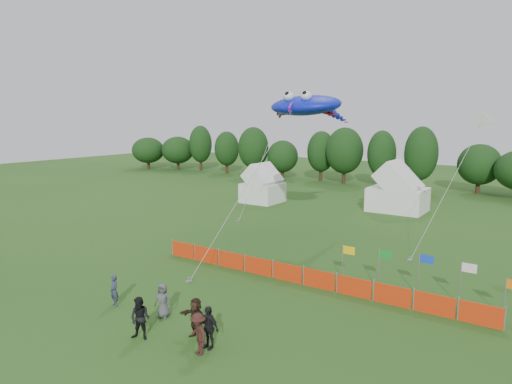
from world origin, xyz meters
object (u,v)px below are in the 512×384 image
Objects in this scene: barrier_fence at (303,276)px; spectator_e at (163,300)px; spectator_d at (209,327)px; tent_right at (398,192)px; spectator_c at (198,334)px; spectator_f at (196,318)px; spectator_b at (140,318)px; stingray_kite at (308,106)px; tent_left at (263,187)px; spectator_a at (114,291)px.

spectator_e reaches higher than barrier_fence.
tent_right is at bearing 99.13° from spectator_d.
tent_right reaches higher than spectator_c.
spectator_f reaches higher than spectator_e.
tent_right is 31.65m from spectator_d.
tent_right is 3.08× the size of spectator_f.
spectator_b is 21.19m from stingray_kite.
tent_right is 32.29m from spectator_c.
tent_left is 2.40× the size of spectator_e.
spectator_b is at bearing -83.26° from stingray_kite.
spectator_c is (6.52, -1.21, 0.06)m from spectator_a.
spectator_f is at bearing 166.40° from spectator_d.
spectator_b is 1.04× the size of spectator_d.
tent_left is at bearing 124.77° from spectator_d.
spectator_e is (2.91, 0.44, 0.03)m from spectator_a.
spectator_b reaches higher than barrier_fence.
stingray_kite reaches higher than spectator_e.
spectator_f is (-0.76, -8.03, 0.37)m from barrier_fence.
spectator_e is 19.33m from stingray_kite.
stingray_kite reaches higher than spectator_f.
spectator_a is 19.73m from stingray_kite.
spectator_c is 1.40m from spectator_f.
tent_left is 2.48× the size of spectator_a.
spectator_d is at bearing 115.86° from spectator_c.
spectator_f is at bearing 160.53° from spectator_c.
spectator_a is at bearing -98.14° from tent_right.
spectator_f is (5.52, -0.23, 0.09)m from spectator_a.
barrier_fence is at bearing 48.30° from spectator_e.
stingray_kite reaches higher than tent_right.
spectator_a is at bearing 135.94° from spectator_b.
stingray_kite is at bearing 99.92° from spectator_a.
tent_right reaches higher than spectator_e.
spectator_c is (15.82, -28.69, -0.89)m from tent_left.
spectator_c is at bearing -86.28° from tent_right.
spectator_d is at bearing -86.23° from tent_right.
spectator_f is at bearing -95.43° from barrier_fence.
tent_left is at bearing 136.70° from stingray_kite.
tent_left is 16.95m from stingray_kite.
barrier_fence is at bearing 92.11° from spectator_f.
spectator_a is 0.08× the size of stingray_kite.
spectator_d is 0.09× the size of stingray_kite.
stingray_kite is at bearing 116.87° from barrier_fence.
tent_right is 3.19× the size of spectator_c.
barrier_fence is 14.36m from stingray_kite.
barrier_fence is at bearing -63.13° from stingray_kite.
stingray_kite is at bearing 111.14° from spectator_d.
stingray_kite reaches higher than tent_left.
spectator_d is (2.08, -31.57, -1.05)m from tent_right.
spectator_f is 20.26m from stingray_kite.
tent_right is 23.32m from barrier_fence.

